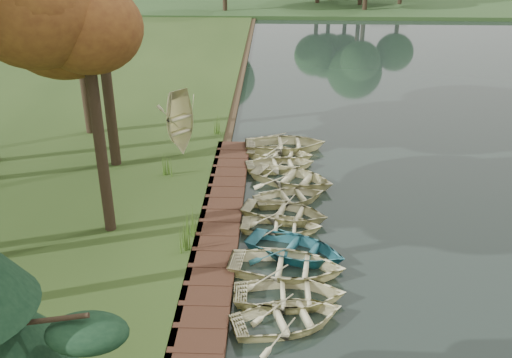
{
  "coord_description": "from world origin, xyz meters",
  "views": [
    {
      "loc": [
        0.46,
        -18.73,
        11.14
      ],
      "look_at": [
        -0.25,
        1.04,
        1.58
      ],
      "focal_mm": 40.0,
      "sensor_mm": 36.0,
      "label": 1
    }
  ],
  "objects_px": {
    "stored_rowboat": "(182,148)",
    "boardwalk": "(220,224)",
    "rowboat_0": "(288,316)",
    "rowboat_1": "(290,292)",
    "rowboat_2": "(287,264)"
  },
  "relations": [
    {
      "from": "rowboat_1",
      "to": "stored_rowboat",
      "type": "relative_size",
      "value": 1.08
    },
    {
      "from": "rowboat_0",
      "to": "rowboat_2",
      "type": "relative_size",
      "value": 0.87
    },
    {
      "from": "stored_rowboat",
      "to": "boardwalk",
      "type": "bearing_deg",
      "value": -118.66
    },
    {
      "from": "rowboat_1",
      "to": "stored_rowboat",
      "type": "bearing_deg",
      "value": 23.16
    },
    {
      "from": "rowboat_0",
      "to": "stored_rowboat",
      "type": "distance_m",
      "value": 12.89
    },
    {
      "from": "rowboat_2",
      "to": "stored_rowboat",
      "type": "height_order",
      "value": "stored_rowboat"
    },
    {
      "from": "boardwalk",
      "to": "rowboat_1",
      "type": "relative_size",
      "value": 4.61
    },
    {
      "from": "rowboat_1",
      "to": "rowboat_2",
      "type": "height_order",
      "value": "rowboat_2"
    },
    {
      "from": "rowboat_0",
      "to": "rowboat_1",
      "type": "distance_m",
      "value": 1.11
    },
    {
      "from": "rowboat_2",
      "to": "rowboat_0",
      "type": "bearing_deg",
      "value": -173.3
    },
    {
      "from": "boardwalk",
      "to": "rowboat_0",
      "type": "height_order",
      "value": "rowboat_0"
    },
    {
      "from": "rowboat_0",
      "to": "rowboat_2",
      "type": "xyz_separation_m",
      "value": [
        -0.0,
        2.56,
        0.05
      ]
    },
    {
      "from": "rowboat_1",
      "to": "stored_rowboat",
      "type": "xyz_separation_m",
      "value": [
        -5.0,
        10.8,
        0.22
      ]
    },
    {
      "from": "rowboat_0",
      "to": "rowboat_2",
      "type": "height_order",
      "value": "rowboat_2"
    },
    {
      "from": "boardwalk",
      "to": "stored_rowboat",
      "type": "relative_size",
      "value": 4.99
    }
  ]
}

